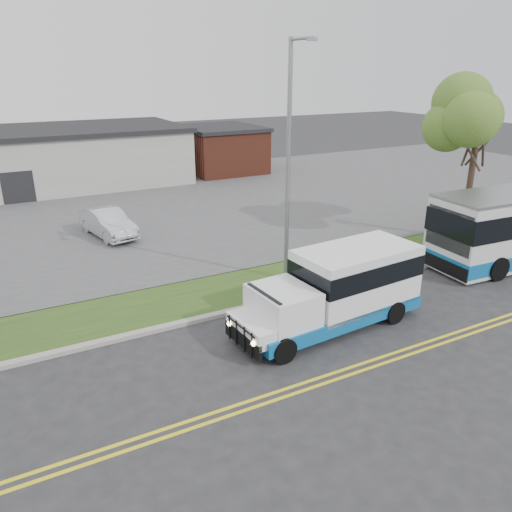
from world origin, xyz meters
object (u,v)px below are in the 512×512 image
streetlight_near (289,158)px  parked_car_a (108,223)px  tree_east (480,119)px  shuttle_bus (340,286)px

streetlight_near → parked_car_a: 11.71m
streetlight_near → parked_car_a: (-5.36, 9.43, -4.41)m
tree_east → parked_car_a: tree_east is taller
shuttle_bus → parked_car_a: (-5.03, 13.51, -0.62)m
streetlight_near → shuttle_bus: size_ratio=1.32×
tree_east → parked_car_a: size_ratio=1.90×
streetlight_near → shuttle_bus: (-0.32, -4.08, -3.79)m
tree_east → shuttle_bus: 13.03m
streetlight_near → parked_car_a: size_ratio=2.16×
streetlight_near → shuttle_bus: 5.58m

